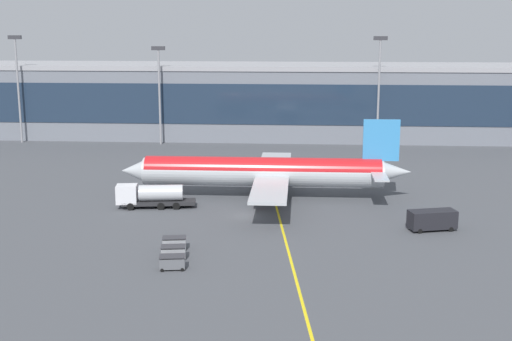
% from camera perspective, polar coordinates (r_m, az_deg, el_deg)
% --- Properties ---
extents(ground_plane, '(700.00, 700.00, 0.00)m').
position_cam_1_polar(ground_plane, '(91.89, -0.83, -3.73)').
color(ground_plane, '#47494F').
extents(apron_lead_in_line, '(9.20, 79.54, 0.01)m').
position_cam_1_polar(apron_lead_in_line, '(93.57, 1.81, -3.44)').
color(apron_lead_in_line, yellow).
rests_on(apron_lead_in_line, ground_plane).
extents(terminal_building, '(154.09, 20.43, 16.21)m').
position_cam_1_polar(terminal_building, '(155.28, 1.09, 5.81)').
color(terminal_building, slate).
rests_on(terminal_building, ground_plane).
extents(main_airliner, '(42.26, 33.30, 11.71)m').
position_cam_1_polar(main_airliner, '(100.14, 0.70, -0.10)').
color(main_airliner, '#B2B7BC').
rests_on(main_airliner, ground_plane).
extents(fuel_tanker, '(11.04, 3.91, 3.25)m').
position_cam_1_polar(fuel_tanker, '(96.35, -8.72, -2.05)').
color(fuel_tanker, '#232326').
rests_on(fuel_tanker, ground_plane).
extents(lavatory_truck, '(6.20, 3.71, 2.50)m').
position_cam_1_polar(lavatory_truck, '(87.74, 14.29, -3.91)').
color(lavatory_truck, black).
rests_on(lavatory_truck, ground_plane).
extents(baggage_cart_0, '(2.85, 1.97, 1.48)m').
position_cam_1_polar(baggage_cart_0, '(72.60, -6.94, -7.52)').
color(baggage_cart_0, '#595B60').
rests_on(baggage_cart_0, ground_plane).
extents(baggage_cart_1, '(2.85, 1.97, 1.48)m').
position_cam_1_polar(baggage_cart_1, '(75.62, -6.85, -6.71)').
color(baggage_cart_1, gray).
rests_on(baggage_cart_1, ground_plane).
extents(baggage_cart_2, '(2.85, 1.97, 1.48)m').
position_cam_1_polar(baggage_cart_2, '(78.65, -6.77, -5.96)').
color(baggage_cart_2, gray).
rests_on(baggage_cart_2, ground_plane).
extents(apron_light_mast_0, '(2.80, 0.50, 22.61)m').
position_cam_1_polar(apron_light_mast_0, '(154.93, -19.10, 7.06)').
color(apron_light_mast_0, gray).
rests_on(apron_light_mast_0, ground_plane).
extents(apron_light_mast_1, '(2.80, 0.50, 22.52)m').
position_cam_1_polar(apron_light_mast_1, '(143.49, 10.13, 7.16)').
color(apron_light_mast_1, gray).
rests_on(apron_light_mast_1, ground_plane).
extents(apron_light_mast_2, '(2.80, 0.50, 20.43)m').
position_cam_1_polar(apron_light_mast_2, '(145.93, -8.00, 6.88)').
color(apron_light_mast_2, gray).
rests_on(apron_light_mast_2, ground_plane).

